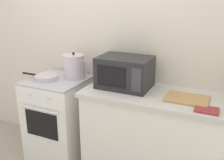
{
  "coord_description": "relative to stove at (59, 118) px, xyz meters",
  "views": [
    {
      "loc": [
        1.3,
        -1.56,
        1.8
      ],
      "look_at": [
        0.3,
        0.6,
        1.0
      ],
      "focal_mm": 41.97,
      "sensor_mm": 36.0,
      "label": 1
    }
  ],
  "objects": [
    {
      "name": "stock_pot",
      "position": [
        0.15,
        0.12,
        0.59
      ],
      "size": [
        0.32,
        0.23,
        0.28
      ],
      "color": "silver",
      "rests_on": "stove"
    },
    {
      "name": "stove",
      "position": [
        0.0,
        0.0,
        0.0
      ],
      "size": [
        0.6,
        0.64,
        0.92
      ],
      "color": "white",
      "rests_on": "ground_plane"
    },
    {
      "name": "cutting_board",
      "position": [
        1.36,
        0.0,
        0.47
      ],
      "size": [
        0.36,
        0.26,
        0.02
      ],
      "primitive_type": "cube",
      "color": "tan",
      "rests_on": "countertop_right"
    },
    {
      "name": "oven_mitt",
      "position": [
        1.54,
        -0.16,
        0.47
      ],
      "size": [
        0.18,
        0.14,
        0.02
      ],
      "primitive_type": "cube",
      "color": "#993333",
      "rests_on": "countertop_right"
    },
    {
      "name": "frying_pan",
      "position": [
        -0.09,
        -0.06,
        0.48
      ],
      "size": [
        0.44,
        0.24,
        0.05
      ],
      "color": "silver",
      "rests_on": "stove"
    },
    {
      "name": "microwave",
      "position": [
        0.75,
        0.08,
        0.61
      ],
      "size": [
        0.5,
        0.37,
        0.3
      ],
      "color": "#232326",
      "rests_on": "countertop_right"
    },
    {
      "name": "lower_cabinet_right",
      "position": [
        1.25,
        0.02,
        -0.02
      ],
      "size": [
        1.64,
        0.56,
        0.88
      ],
      "primitive_type": "cube",
      "color": "white",
      "rests_on": "ground_plane"
    },
    {
      "name": "countertop_right",
      "position": [
        1.25,
        0.02,
        0.44
      ],
      "size": [
        1.7,
        0.6,
        0.04
      ],
      "primitive_type": "cube",
      "color": "beige",
      "rests_on": "lower_cabinet_right"
    },
    {
      "name": "back_wall",
      "position": [
        0.65,
        0.37,
        0.79
      ],
      "size": [
        4.4,
        0.1,
        2.5
      ],
      "primitive_type": "cube",
      "color": "silver",
      "rests_on": "ground_plane"
    }
  ]
}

